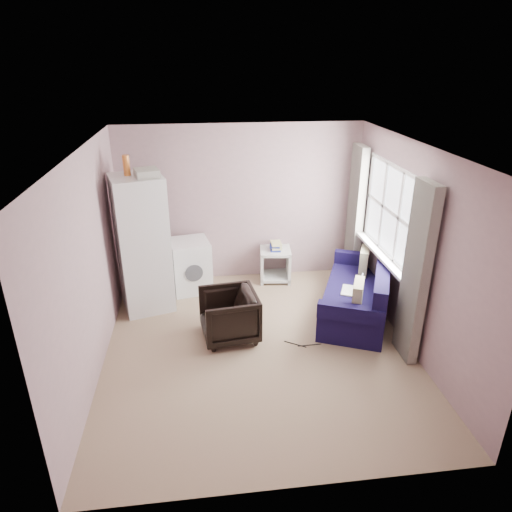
{
  "coord_description": "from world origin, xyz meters",
  "views": [
    {
      "loc": [
        -0.63,
        -4.82,
        3.4
      ],
      "look_at": [
        0.05,
        0.6,
        1.0
      ],
      "focal_mm": 32.0,
      "sensor_mm": 36.0,
      "label": 1
    }
  ],
  "objects_px": {
    "washing_machine": "(191,265)",
    "side_table": "(275,262)",
    "armchair": "(229,313)",
    "sofa": "(360,295)",
    "fridge": "(143,244)"
  },
  "relations": [
    {
      "from": "washing_machine",
      "to": "side_table",
      "type": "bearing_deg",
      "value": -3.24
    },
    {
      "from": "armchair",
      "to": "sofa",
      "type": "bearing_deg",
      "value": 93.73
    },
    {
      "from": "sofa",
      "to": "armchair",
      "type": "bearing_deg",
      "value": -145.83
    },
    {
      "from": "armchair",
      "to": "side_table",
      "type": "distance_m",
      "value": 1.82
    },
    {
      "from": "fridge",
      "to": "sofa",
      "type": "distance_m",
      "value": 3.15
    },
    {
      "from": "armchair",
      "to": "washing_machine",
      "type": "height_order",
      "value": "washing_machine"
    },
    {
      "from": "fridge",
      "to": "side_table",
      "type": "bearing_deg",
      "value": 1.44
    },
    {
      "from": "washing_machine",
      "to": "sofa",
      "type": "xyz_separation_m",
      "value": [
        2.38,
        -1.07,
        -0.13
      ]
    },
    {
      "from": "armchair",
      "to": "sofa",
      "type": "height_order",
      "value": "sofa"
    },
    {
      "from": "fridge",
      "to": "sofa",
      "type": "xyz_separation_m",
      "value": [
        3.01,
        -0.62,
        -0.69
      ]
    },
    {
      "from": "armchair",
      "to": "fridge",
      "type": "bearing_deg",
      "value": -137.87
    },
    {
      "from": "fridge",
      "to": "washing_machine",
      "type": "distance_m",
      "value": 0.96
    },
    {
      "from": "side_table",
      "to": "sofa",
      "type": "distance_m",
      "value": 1.6
    },
    {
      "from": "fridge",
      "to": "sofa",
      "type": "relative_size",
      "value": 1.1
    },
    {
      "from": "sofa",
      "to": "washing_machine",
      "type": "bearing_deg",
      "value": 179.26
    }
  ]
}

